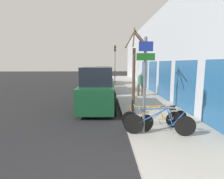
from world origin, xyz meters
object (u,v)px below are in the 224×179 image
Objects in this scene: signpost at (145,82)px; parked_car_2 at (103,76)px; parked_car_0 at (98,90)px; bicycle_1 at (164,119)px; street_tree at (135,71)px; bicycle_0 at (159,123)px; pedestrian_near at (141,82)px; traffic_light at (115,59)px; parked_car_1 at (101,81)px; bicycle_2 at (152,118)px.

signpost is 14.91m from parked_car_2.
parked_car_0 is 10.95m from parked_car_2.
bicycle_1 is 0.50× the size of street_tree.
bicycle_0 is (0.49, -0.17, -1.39)m from signpost.
pedestrian_near reaches higher than bicycle_0.
bicycle_1 is at bearing -86.01° from traffic_light.
pedestrian_near is (1.26, 6.95, -0.81)m from signpost.
parked_car_1 is at bearing -2.51° from bicycle_1.
pedestrian_near is 4.50m from street_tree.
parked_car_2 is at bearing 96.09° from signpost.
bicycle_0 is at bearing -103.10° from pedestrian_near.
parked_car_2 is (-1.58, 14.79, -0.97)m from signpost.
street_tree reaches higher than parked_car_0.
parked_car_0 is at bearing 148.89° from street_tree.
traffic_light is at bearing -14.65° from bicycle_1.
parked_car_2 is (-2.07, 14.96, 0.43)m from bicycle_0.
bicycle_0 is at bearing 129.70° from bicycle_1.
bicycle_2 is 2.75m from street_tree.
bicycle_2 is (0.44, 0.56, -1.43)m from signpost.
parked_car_2 is at bearing 91.21° from parked_car_0.
bicycle_1 is 0.89× the size of bicycle_2.
signpost is 1.60m from bicycle_2.
parked_car_1 is (-1.73, 9.16, -0.95)m from signpost.
parked_car_1 is 3.72m from pedestrian_near.
parked_car_1 is at bearing 136.62° from pedestrian_near.
street_tree is at bearing -76.58° from parked_car_1.
parked_car_2 is (-2.02, 14.24, 0.46)m from bicycle_2.
bicycle_2 is 8.89m from parked_car_1.
street_tree is (-0.38, 2.90, 1.61)m from bicycle_0.
traffic_light is at bearing 7.71° from parked_car_2.
traffic_light is at bearing 10.83° from bicycle_0.
parked_car_0 is 2.51× the size of pedestrian_near.
parked_car_2 reaches higher than bicycle_2.
street_tree is at bearing 15.78° from bicycle_0.
parked_car_1 is (-2.17, 8.61, 0.48)m from bicycle_2.
signpost is 0.80× the size of street_tree.
bicycle_0 is at bearing -80.40° from parked_car_2.
parked_car_0 is 1.06× the size of street_tree.
bicycle_1 is 0.48× the size of parked_car_0.
signpost reaches higher than parked_car_2.
bicycle_2 is at bearing -87.46° from traffic_light.
parked_car_0 reaches higher than pedestrian_near.
traffic_light is (-0.20, 14.94, 1.09)m from signpost.
bicycle_1 is at bearing -100.77° from pedestrian_near.
parked_car_1 is (-2.54, 8.80, 0.47)m from bicycle_1.
bicycle_0 is 4.62m from parked_car_0.
signpost is 4.31m from parked_car_0.
signpost is 0.72× the size of parked_car_1.
pedestrian_near is 0.42× the size of street_tree.
street_tree is (1.85, -1.11, 1.11)m from parked_car_0.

